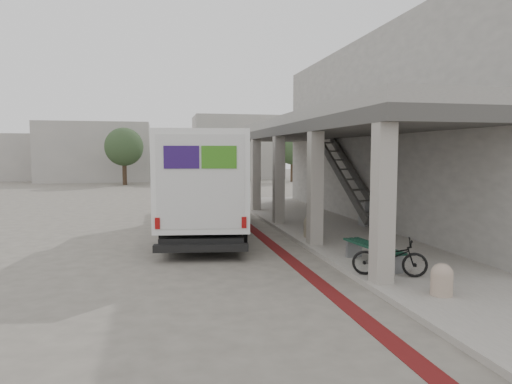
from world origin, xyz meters
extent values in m
plane|color=#625C54|center=(0.00, 0.00, 0.00)|extent=(120.00, 120.00, 0.00)
cube|color=#5B1212|center=(1.00, 2.00, 0.01)|extent=(0.35, 40.00, 0.01)
cube|color=gray|center=(4.00, 0.00, 0.06)|extent=(4.40, 28.00, 0.12)
cube|color=gray|center=(7.35, 4.50, 3.50)|extent=(4.30, 17.00, 7.00)
cube|color=#474643|center=(3.60, 4.50, 3.50)|extent=(3.40, 16.90, 0.35)
cube|color=gray|center=(3.60, 4.50, 3.85)|extent=(3.40, 16.90, 0.35)
cube|color=#98948F|center=(-8.00, 34.00, 2.75)|extent=(10.00, 6.00, 5.50)
cube|color=#98948F|center=(-1.00, 38.00, 2.00)|extent=(8.00, 6.00, 4.00)
cube|color=#98948F|center=(6.00, 36.00, 3.25)|extent=(9.00, 6.00, 6.50)
cube|color=#98948F|center=(-14.00, 37.00, 2.25)|extent=(7.00, 5.00, 4.50)
cylinder|color=#38281C|center=(-5.00, 28.00, 1.20)|extent=(0.36, 0.36, 2.40)
sphere|color=#2C4025|center=(-5.00, 28.00, 3.20)|extent=(3.20, 3.20, 3.20)
cylinder|color=#38281C|center=(2.00, 30.00, 1.20)|extent=(0.36, 0.36, 2.40)
sphere|color=#2C4025|center=(2.00, 30.00, 3.20)|extent=(3.20, 3.20, 3.20)
cylinder|color=#38281C|center=(10.00, 29.00, 1.20)|extent=(0.36, 0.36, 2.40)
sphere|color=#2C4025|center=(10.00, 29.00, 3.20)|extent=(3.20, 3.20, 3.20)
cube|color=black|center=(-0.72, 3.15, 0.41)|extent=(3.17, 7.43, 0.31)
cube|color=white|center=(-0.85, 2.23, 2.01)|extent=(3.21, 5.65, 2.67)
cube|color=white|center=(-0.34, 5.74, 1.85)|extent=(2.72, 2.29, 2.37)
cube|color=white|center=(-0.18, 6.81, 0.98)|extent=(2.33, 0.94, 0.82)
cube|color=black|center=(-0.22, 6.56, 2.42)|extent=(2.31, 0.82, 1.08)
cube|color=black|center=(-1.25, -0.51, 0.36)|extent=(2.38, 0.59, 0.19)
cube|color=#2B135A|center=(-1.97, 3.12, 2.47)|extent=(0.23, 1.43, 0.77)
cube|color=#39821C|center=(-2.19, 1.60, 2.47)|extent=(0.23, 1.43, 0.77)
cube|color=#2B135A|center=(-1.70, -0.38, 2.62)|extent=(0.87, 0.16, 0.57)
cube|color=#39821C|center=(-0.78, -0.51, 2.62)|extent=(0.87, 0.16, 0.57)
cylinder|color=black|center=(-1.40, 5.95, 0.46)|extent=(0.42, 0.96, 0.93)
cylinder|color=black|center=(0.74, 5.64, 0.46)|extent=(0.42, 0.96, 0.93)
cylinder|color=black|center=(-2.08, 1.27, 0.46)|extent=(0.42, 0.96, 0.93)
cylinder|color=black|center=(0.06, 0.96, 0.46)|extent=(0.42, 0.96, 0.93)
cube|color=gray|center=(2.70, -2.94, 0.33)|extent=(0.43, 0.14, 0.42)
cube|color=gray|center=(2.50, -1.30, 0.33)|extent=(0.43, 0.14, 0.42)
cube|color=#123728|center=(2.45, -2.14, 0.56)|extent=(0.35, 1.99, 0.05)
cube|color=#123728|center=(2.60, -2.12, 0.56)|extent=(0.35, 1.99, 0.05)
cube|color=#123728|center=(2.75, -2.10, 0.56)|extent=(0.35, 1.99, 0.05)
cylinder|color=tan|center=(2.80, -4.49, 0.32)|extent=(0.40, 0.40, 0.40)
sphere|color=tan|center=(2.80, -4.49, 0.52)|extent=(0.40, 0.40, 0.40)
cylinder|color=gray|center=(2.35, 1.56, 0.35)|extent=(0.45, 0.45, 0.45)
sphere|color=gray|center=(2.35, 1.56, 0.57)|extent=(0.45, 0.45, 0.45)
cube|color=gray|center=(5.00, 3.15, 0.57)|extent=(0.41, 0.55, 0.90)
imported|color=black|center=(2.50, -3.09, 0.53)|extent=(1.64, 1.12, 0.82)
camera|label=1|loc=(-2.28, -11.78, 2.75)|focal=32.00mm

